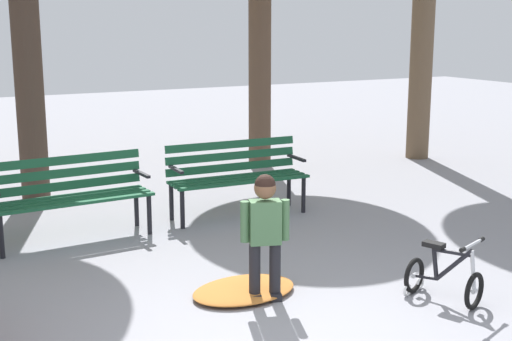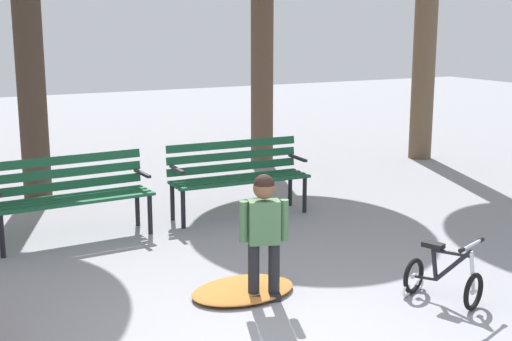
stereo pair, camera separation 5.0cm
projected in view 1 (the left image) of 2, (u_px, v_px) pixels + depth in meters
name	position (u px, v px, depth m)	size (l,w,h in m)	color
park_bench_left	(70.00, 191.00, 7.20)	(1.62, 0.55, 0.85)	#195133
park_bench_right	(236.00, 172.00, 8.11)	(1.62, 0.51, 0.85)	#195133
child_standing	(265.00, 227.00, 5.60)	(0.38, 0.23, 1.04)	black
kids_bicycle	(443.00, 277.00, 5.66)	(0.52, 0.63, 0.54)	black
leaf_pile	(244.00, 290.00, 5.84)	(0.90, 0.63, 0.07)	#B26B2D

